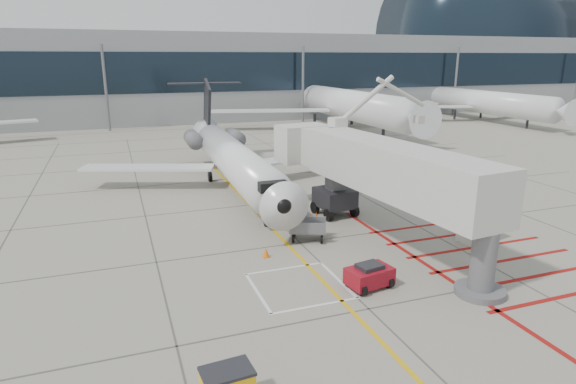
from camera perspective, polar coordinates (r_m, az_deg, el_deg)
name	(u,v)px	position (r m, az deg, el deg)	size (l,w,h in m)	color
ground_plane	(329,271)	(24.35, 4.89, -9.30)	(260.00, 260.00, 0.00)	gray
regional_jet	(239,144)	(36.11, -5.79, 5.63)	(24.19, 30.50, 7.99)	white
jet_bridge	(393,180)	(26.85, 12.39, 1.43)	(9.04, 19.08, 7.63)	silver
pushback_tug	(369,275)	(22.74, 9.62, -9.68)	(2.07, 1.29, 1.21)	maroon
baggage_cart	(308,229)	(27.93, 2.37, -4.45)	(2.06, 1.30, 1.30)	#5A5A5F
ground_power_unit	(478,227)	(29.81, 21.64, -3.86)	(2.16, 1.26, 1.71)	silver
cone_nose	(266,252)	(25.76, -2.61, -7.17)	(0.37, 0.37, 0.52)	orange
cone_side	(316,215)	(31.77, 3.36, -2.76)	(0.32, 0.32, 0.44)	#F4530C
terminal_building	(221,75)	(92.09, -7.99, 13.53)	(180.00, 28.00, 14.00)	gray
terminal_glass_band	(239,72)	(78.39, -5.77, 13.98)	(180.00, 0.10, 6.00)	black
terminal_dome	(486,39)	(120.07, 22.43, 16.37)	(40.00, 28.00, 28.00)	black
bg_aircraft_c	(340,84)	(73.53, 6.24, 12.59)	(38.23, 42.48, 12.74)	silver
bg_aircraft_d	(478,87)	(87.75, 21.63, 11.54)	(33.17, 36.85, 11.06)	silver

